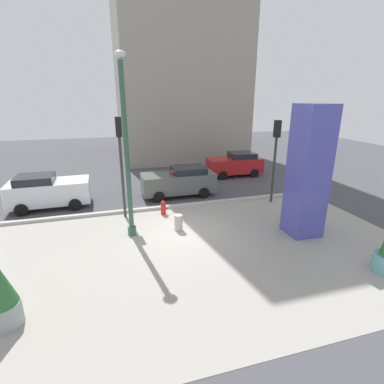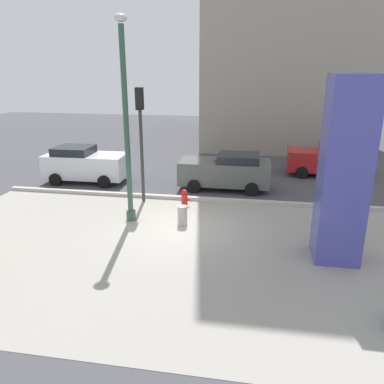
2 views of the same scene
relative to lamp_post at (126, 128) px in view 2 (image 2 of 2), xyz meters
name	(u,v)px [view 2 (image 2 of 2)]	position (x,y,z in m)	size (l,w,h in m)	color
ground_plane	(198,194)	(2.09, 3.59, -3.61)	(60.00, 60.00, 0.00)	#47474C
plaza_pavement	(170,252)	(2.09, -2.41, -3.61)	(18.00, 10.00, 0.02)	#9E998E
curb_strip	(195,199)	(2.09, 2.71, -3.53)	(18.00, 0.24, 0.16)	#B7B2A8
lamp_post	(126,128)	(0.00, 0.00, 0.00)	(0.44, 0.44, 7.40)	#335642
art_pillar_blue	(344,172)	(7.24, -1.88, -0.84)	(1.32, 1.32, 5.54)	#4C4CAD
fire_hydrant	(185,198)	(1.76, 1.91, -3.24)	(0.36, 0.26, 0.75)	red
concrete_bollard	(182,215)	(2.07, -0.12, -3.24)	(0.36, 0.36, 0.75)	#B2ADA3
traffic_light_corner	(141,127)	(-0.15, 2.20, -0.31)	(0.28, 0.42, 4.92)	#333833
traffic_light_far_side	(346,139)	(8.06, 2.04, -0.52)	(0.28, 0.42, 4.60)	#333833
car_passing_lane	(226,171)	(3.29, 4.70, -2.72)	(4.37, 2.06, 1.75)	#565B56
car_intersection	(327,159)	(8.51, 8.13, -2.72)	(4.08, 2.17, 1.75)	red
car_far_lane	(85,164)	(-4.01, 4.72, -2.68)	(4.16, 2.17, 1.83)	silver
pedestrian_on_sidewalk	(248,175)	(4.36, 4.34, -2.75)	(0.50, 0.50, 1.56)	maroon
pedestrian_crossing	(218,171)	(2.90, 4.52, -2.69)	(0.49, 0.49, 1.66)	#33384C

